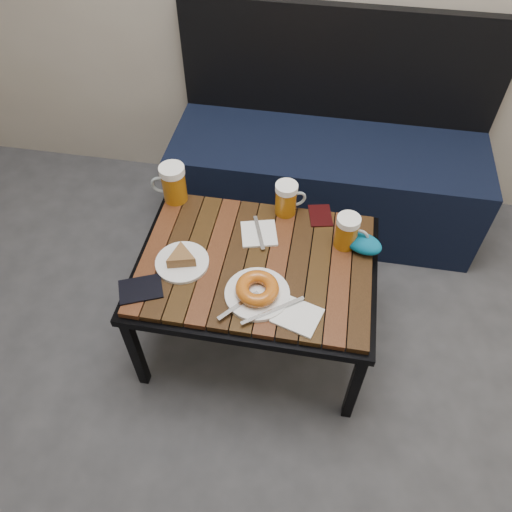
% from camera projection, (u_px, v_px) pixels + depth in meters
% --- Properties ---
extents(bench, '(1.40, 0.50, 0.95)m').
position_uv_depth(bench, '(326.00, 172.00, 2.34)').
color(bench, black).
rests_on(bench, ground).
extents(cafe_table, '(0.84, 0.62, 0.47)m').
position_uv_depth(cafe_table, '(256.00, 269.00, 1.76)').
color(cafe_table, black).
rests_on(cafe_table, ground).
extents(beer_mug_left, '(0.14, 0.10, 0.15)m').
position_uv_depth(beer_mug_left, '(173.00, 183.00, 1.88)').
color(beer_mug_left, '#A05B0C').
rests_on(beer_mug_left, cafe_table).
extents(beer_mug_centre, '(0.13, 0.11, 0.13)m').
position_uv_depth(beer_mug_centre, '(287.00, 199.00, 1.84)').
color(beer_mug_centre, '#A05B0C').
rests_on(beer_mug_centre, cafe_table).
extents(beer_mug_right, '(0.12, 0.09, 0.13)m').
position_uv_depth(beer_mug_right, '(347.00, 232.00, 1.73)').
color(beer_mug_right, '#A05B0C').
rests_on(beer_mug_right, cafe_table).
extents(plate_pie, '(0.19, 0.19, 0.05)m').
position_uv_depth(plate_pie, '(182.00, 260.00, 1.71)').
color(plate_pie, white).
rests_on(plate_pie, cafe_table).
extents(plate_bagel, '(0.26, 0.24, 0.06)m').
position_uv_depth(plate_bagel, '(257.00, 291.00, 1.61)').
color(plate_bagel, white).
rests_on(plate_bagel, cafe_table).
extents(napkin_left, '(0.15, 0.16, 0.01)m').
position_uv_depth(napkin_left, '(259.00, 234.00, 1.81)').
color(napkin_left, white).
rests_on(napkin_left, cafe_table).
extents(napkin_right, '(0.17, 0.15, 0.01)m').
position_uv_depth(napkin_right, '(297.00, 316.00, 1.58)').
color(napkin_right, white).
rests_on(napkin_right, cafe_table).
extents(passport_navy, '(0.17, 0.15, 0.01)m').
position_uv_depth(passport_navy, '(141.00, 289.00, 1.65)').
color(passport_navy, black).
rests_on(passport_navy, cafe_table).
extents(passport_burgundy, '(0.10, 0.13, 0.01)m').
position_uv_depth(passport_burgundy, '(320.00, 216.00, 1.87)').
color(passport_burgundy, black).
rests_on(passport_burgundy, cafe_table).
extents(knit_pouch, '(0.16, 0.13, 0.06)m').
position_uv_depth(knit_pouch, '(363.00, 244.00, 1.74)').
color(knit_pouch, '#055288').
rests_on(knit_pouch, cafe_table).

